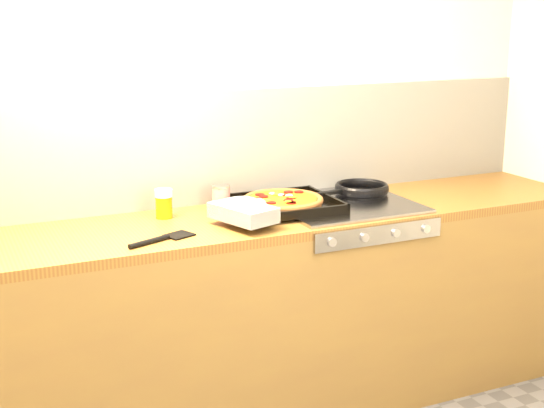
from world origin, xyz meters
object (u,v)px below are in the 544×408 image
pizza_on_tray (271,204)px  juice_glass (164,203)px  frying_pan (361,190)px  tomato_can (221,198)px

pizza_on_tray → juice_glass: 0.45m
pizza_on_tray → juice_glass: size_ratio=4.86×
pizza_on_tray → frying_pan: bearing=11.8°
pizza_on_tray → frying_pan: pizza_on_tray is taller
pizza_on_tray → frying_pan: (0.50, 0.10, -0.01)m
frying_pan → tomato_can: (-0.67, 0.05, 0.02)m
tomato_can → frying_pan: bearing=-4.6°
frying_pan → tomato_can: size_ratio=3.94×
juice_glass → frying_pan: bearing=-2.4°
pizza_on_tray → juice_glass: (-0.42, 0.14, 0.02)m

